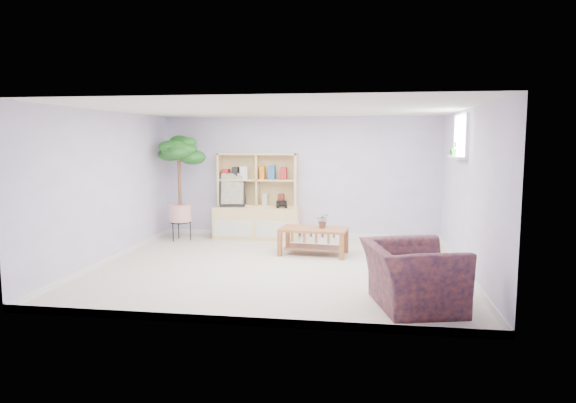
# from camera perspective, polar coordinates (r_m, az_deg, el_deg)

# --- Properties ---
(floor) EXTENTS (5.50, 5.00, 0.01)m
(floor) POSITION_cam_1_polar(r_m,az_deg,el_deg) (7.93, -1.03, -7.34)
(floor) COLOR beige
(floor) RESTS_ON ground
(ceiling) EXTENTS (5.50, 5.00, 0.01)m
(ceiling) POSITION_cam_1_polar(r_m,az_deg,el_deg) (7.70, -1.07, 10.24)
(ceiling) COLOR white
(ceiling) RESTS_ON walls
(walls) EXTENTS (5.51, 5.01, 2.40)m
(walls) POSITION_cam_1_polar(r_m,az_deg,el_deg) (7.72, -1.05, 1.32)
(walls) COLOR silver
(walls) RESTS_ON floor
(baseboard) EXTENTS (5.50, 5.00, 0.10)m
(baseboard) POSITION_cam_1_polar(r_m,az_deg,el_deg) (7.92, -1.03, -6.99)
(baseboard) COLOR white
(baseboard) RESTS_ON floor
(window) EXTENTS (0.10, 0.98, 0.68)m
(window) POSITION_cam_1_polar(r_m,az_deg,el_deg) (8.31, 18.72, 6.88)
(window) COLOR silver
(window) RESTS_ON walls
(window_sill) EXTENTS (0.14, 1.00, 0.04)m
(window_sill) POSITION_cam_1_polar(r_m,az_deg,el_deg) (8.30, 18.22, 4.69)
(window_sill) COLOR white
(window_sill) RESTS_ON walls
(storage_unit) EXTENTS (1.68, 0.57, 1.68)m
(storage_unit) POSITION_cam_1_polar(r_m,az_deg,el_deg) (10.10, -3.50, 0.59)
(storage_unit) COLOR #D2B47E
(storage_unit) RESTS_ON floor
(poster) EXTENTS (0.50, 0.18, 0.68)m
(poster) POSITION_cam_1_polar(r_m,az_deg,el_deg) (10.16, -6.18, 1.33)
(poster) COLOR yellow
(poster) RESTS_ON storage_unit
(toy_truck) EXTENTS (0.33, 0.26, 0.16)m
(toy_truck) POSITION_cam_1_polar(r_m,az_deg,el_deg) (9.96, -0.72, -0.26)
(toy_truck) COLOR black
(toy_truck) RESTS_ON storage_unit
(coffee_table) EXTENTS (1.18, 0.73, 0.46)m
(coffee_table) POSITION_cam_1_polar(r_m,az_deg,el_deg) (8.77, 2.86, -4.44)
(coffee_table) COLOR brown
(coffee_table) RESTS_ON floor
(table_plant) EXTENTS (0.23, 0.20, 0.25)m
(table_plant) POSITION_cam_1_polar(r_m,az_deg,el_deg) (8.73, 3.91, -2.14)
(table_plant) COLOR #13631C
(table_plant) RESTS_ON coffee_table
(floor_tree) EXTENTS (0.78, 0.78, 2.04)m
(floor_tree) POSITION_cam_1_polar(r_m,az_deg,el_deg) (10.09, -11.95, 1.46)
(floor_tree) COLOR #134C11
(floor_tree) RESTS_ON floor
(armchair) EXTENTS (1.25, 1.36, 0.85)m
(armchair) POSITION_cam_1_polar(r_m,az_deg,el_deg) (6.19, 13.61, -7.54)
(armchair) COLOR #0F1534
(armchair) RESTS_ON floor
(sill_plant) EXTENTS (0.14, 0.13, 0.23)m
(sill_plant) POSITION_cam_1_polar(r_m,az_deg,el_deg) (8.58, 17.94, 5.65)
(sill_plant) COLOR #134C11
(sill_plant) RESTS_ON window_sill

